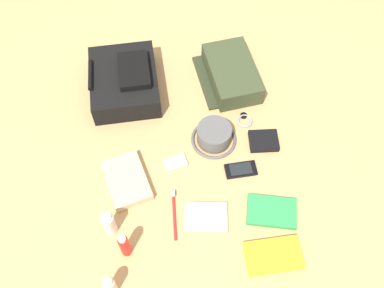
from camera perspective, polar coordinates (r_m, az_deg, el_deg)
ground_plane at (r=1.72m, az=0.00°, el=-0.88°), size 2.64×2.02×0.02m
backpack at (r=1.84m, az=-8.55°, el=7.92°), size 0.33×0.28×0.13m
toiletry_pouch at (r=1.87m, az=4.97°, el=8.90°), size 0.32×0.26×0.09m
bucket_hat at (r=1.70m, az=2.83°, el=1.09°), size 0.18×0.18×0.08m
lotion_bottle at (r=1.49m, az=-10.40°, el=-17.38°), size 0.04×0.04×0.11m
sunscreen_spray at (r=1.51m, az=-8.60°, el=-12.67°), size 0.03×0.03×0.14m
toothpaste_tube at (r=1.54m, az=-10.53°, el=-9.97°), size 0.04×0.04×0.13m
paperback_novel at (r=1.56m, az=10.33°, el=-13.83°), size 0.12×0.19×0.02m
travel_guidebook at (r=1.61m, az=10.12°, el=-8.50°), size 0.15×0.19×0.02m
cell_phone at (r=1.67m, az=6.23°, el=-3.27°), size 0.06×0.12×0.01m
media_player at (r=1.68m, az=-2.09°, el=-2.40°), size 0.07×0.09×0.01m
wristwatch at (r=1.79m, az=6.72°, el=3.04°), size 0.07×0.06×0.01m
toothbrush at (r=1.59m, az=-2.29°, el=-8.64°), size 0.18×0.02×0.02m
wallet at (r=1.74m, az=9.13°, el=0.35°), size 0.10×0.11×0.02m
notepad at (r=1.58m, az=1.78°, el=-9.33°), size 0.13×0.16×0.02m
folded_towel at (r=1.65m, az=-8.34°, el=-4.64°), size 0.23×0.19×0.04m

